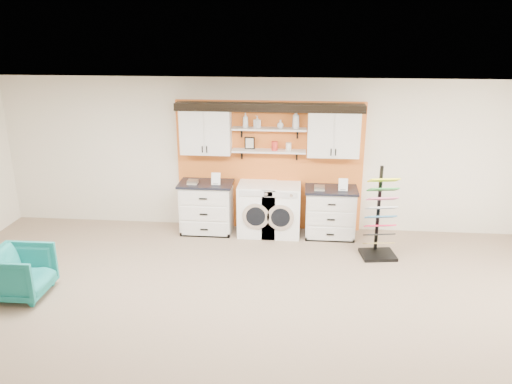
# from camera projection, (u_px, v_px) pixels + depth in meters

# --- Properties ---
(floor) EXTENTS (10.00, 10.00, 0.00)m
(floor) POSITION_uv_depth(u_px,v_px,m) (246.00, 357.00, 5.82)
(floor) COLOR #89745C
(floor) RESTS_ON ground
(ceiling) EXTENTS (10.00, 10.00, 0.00)m
(ceiling) POSITION_uv_depth(u_px,v_px,m) (244.00, 119.00, 4.92)
(ceiling) COLOR white
(ceiling) RESTS_ON wall_back
(wall_back) EXTENTS (10.00, 0.00, 10.00)m
(wall_back) POSITION_uv_depth(u_px,v_px,m) (270.00, 155.00, 9.14)
(wall_back) COLOR silver
(wall_back) RESTS_ON floor
(accent_panel) EXTENTS (3.40, 0.07, 2.40)m
(accent_panel) POSITION_uv_depth(u_px,v_px,m) (269.00, 166.00, 9.17)
(accent_panel) COLOR orange
(accent_panel) RESTS_ON wall_back
(upper_cabinet_left) EXTENTS (0.90, 0.35, 0.84)m
(upper_cabinet_left) POSITION_uv_depth(u_px,v_px,m) (206.00, 131.00, 8.89)
(upper_cabinet_left) COLOR white
(upper_cabinet_left) RESTS_ON wall_back
(upper_cabinet_right) EXTENTS (0.90, 0.35, 0.84)m
(upper_cabinet_right) POSITION_uv_depth(u_px,v_px,m) (334.00, 133.00, 8.69)
(upper_cabinet_right) COLOR white
(upper_cabinet_right) RESTS_ON wall_back
(shelf_lower) EXTENTS (1.32, 0.28, 0.03)m
(shelf_lower) POSITION_uv_depth(u_px,v_px,m) (269.00, 151.00, 8.91)
(shelf_lower) COLOR white
(shelf_lower) RESTS_ON wall_back
(shelf_upper) EXTENTS (1.32, 0.28, 0.03)m
(shelf_upper) POSITION_uv_depth(u_px,v_px,m) (269.00, 129.00, 8.78)
(shelf_upper) COLOR white
(shelf_upper) RESTS_ON wall_back
(crown_molding) EXTENTS (3.30, 0.41, 0.13)m
(crown_molding) POSITION_uv_depth(u_px,v_px,m) (269.00, 106.00, 8.67)
(crown_molding) COLOR black
(crown_molding) RESTS_ON wall_back
(picture_frame) EXTENTS (0.18, 0.02, 0.22)m
(picture_frame) POSITION_uv_depth(u_px,v_px,m) (250.00, 143.00, 8.95)
(picture_frame) COLOR black
(picture_frame) RESTS_ON shelf_lower
(canister_red) EXTENTS (0.11, 0.11, 0.16)m
(canister_red) POSITION_uv_depth(u_px,v_px,m) (275.00, 146.00, 8.87)
(canister_red) COLOR red
(canister_red) RESTS_ON shelf_lower
(canister_cream) EXTENTS (0.10, 0.10, 0.14)m
(canister_cream) POSITION_uv_depth(u_px,v_px,m) (289.00, 147.00, 8.85)
(canister_cream) COLOR silver
(canister_cream) RESTS_ON shelf_lower
(base_cabinet_left) EXTENTS (0.98, 0.66, 0.96)m
(base_cabinet_left) POSITION_uv_depth(u_px,v_px,m) (207.00, 207.00, 9.19)
(base_cabinet_left) COLOR white
(base_cabinet_left) RESTS_ON floor
(base_cabinet_right) EXTENTS (0.93, 0.66, 0.91)m
(base_cabinet_right) POSITION_uv_depth(u_px,v_px,m) (330.00, 212.00, 9.01)
(base_cabinet_right) COLOR white
(base_cabinet_right) RESTS_ON floor
(washer) EXTENTS (0.68, 0.71, 0.96)m
(washer) POSITION_uv_depth(u_px,v_px,m) (257.00, 209.00, 9.11)
(washer) COLOR white
(washer) RESTS_ON floor
(dryer) EXTENTS (0.68, 0.71, 0.94)m
(dryer) POSITION_uv_depth(u_px,v_px,m) (281.00, 210.00, 9.07)
(dryer) COLOR white
(dryer) RESTS_ON floor
(sample_rack) EXTENTS (0.61, 0.54, 1.52)m
(sample_rack) POSITION_uv_depth(u_px,v_px,m) (380.00, 228.00, 8.20)
(sample_rack) COLOR black
(sample_rack) RESTS_ON floor
(armchair) EXTENTS (0.78, 0.76, 0.70)m
(armchair) POSITION_uv_depth(u_px,v_px,m) (21.00, 273.00, 7.04)
(armchair) COLOR #167F7B
(armchair) RESTS_ON floor
(soap_bottle_a) EXTENTS (0.12, 0.12, 0.26)m
(soap_bottle_a) POSITION_uv_depth(u_px,v_px,m) (245.00, 120.00, 8.77)
(soap_bottle_a) COLOR silver
(soap_bottle_a) RESTS_ON shelf_upper
(soap_bottle_b) EXTENTS (0.14, 0.14, 0.21)m
(soap_bottle_b) POSITION_uv_depth(u_px,v_px,m) (257.00, 122.00, 8.76)
(soap_bottle_b) COLOR silver
(soap_bottle_b) RESTS_ON shelf_upper
(soap_bottle_c) EXTENTS (0.16, 0.16, 0.15)m
(soap_bottle_c) POSITION_uv_depth(u_px,v_px,m) (280.00, 124.00, 8.74)
(soap_bottle_c) COLOR silver
(soap_bottle_c) RESTS_ON shelf_upper
(soap_bottle_d) EXTENTS (0.17, 0.17, 0.33)m
(soap_bottle_d) POSITION_uv_depth(u_px,v_px,m) (296.00, 119.00, 8.68)
(soap_bottle_d) COLOR silver
(soap_bottle_d) RESTS_ON shelf_upper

